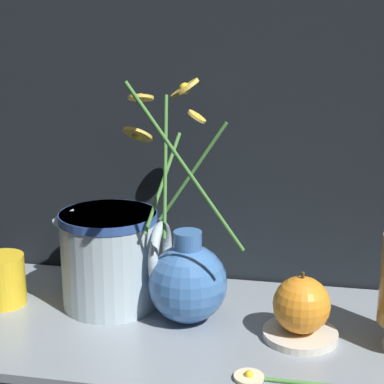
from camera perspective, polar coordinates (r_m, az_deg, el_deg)
The scene contains 8 objects.
ground_plane at distance 0.91m, azimuth 0.23°, elevation -12.38°, with size 6.00×6.00×0.00m, color black.
shelf at distance 0.91m, azimuth 0.23°, elevation -12.05°, with size 0.70×0.34×0.01m.
vase_with_flowers at distance 0.90m, azimuth -0.43°, elevation -7.60°, with size 0.19×0.27×0.35m.
yellow_mug at distance 1.00m, azimuth -16.62°, elevation -7.47°, with size 0.08×0.07×0.08m.
ceramic_pitcher at distance 0.94m, azimuth -7.21°, elevation -5.60°, with size 0.17×0.14×0.15m.
saucer_plate at distance 0.88m, azimuth 9.58°, elevation -12.37°, with size 0.10×0.10×0.01m.
orange_fruit at distance 0.87m, azimuth 9.71°, elevation -9.85°, with size 0.08×0.08×0.08m.
loose_daisy at distance 0.79m, azimuth 6.13°, elevation -16.12°, with size 0.12×0.04×0.01m.
Camera 1 is at (0.15, -0.79, 0.43)m, focal length 60.00 mm.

